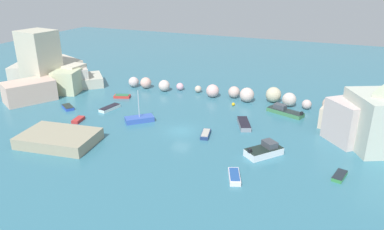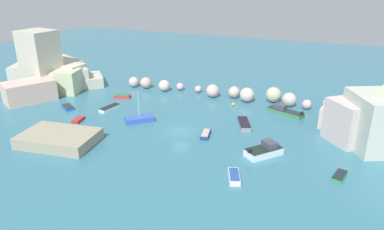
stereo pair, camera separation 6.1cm
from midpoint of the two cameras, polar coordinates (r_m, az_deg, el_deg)
cove_water at (r=51.23m, az=-1.78°, el=-2.58°), size 160.00×160.00×0.00m
cliff_headland_left at (r=75.04m, az=-21.28°, el=6.23°), size 18.89×21.28×11.22m
rock_breakwater at (r=63.83m, az=7.96°, el=3.31°), size 41.86×4.30×2.69m
stone_dock at (r=50.45m, az=-20.31°, el=-3.49°), size 10.39×7.57×1.48m
channel_buoy at (r=61.19m, az=6.52°, el=1.70°), size 0.55×0.55×0.55m
moored_boat_0 at (r=40.14m, az=6.66°, el=-9.61°), size 2.24×3.39×0.61m
moored_boat_1 at (r=54.96m, az=-8.33°, el=-0.62°), size 4.35×4.24×4.91m
moored_boat_2 at (r=43.25m, az=22.25°, el=-8.88°), size 1.66×2.77×0.45m
moored_boat_3 at (r=49.78m, az=2.13°, el=-3.03°), size 1.70×3.25×0.51m
moored_boat_4 at (r=62.98m, az=-19.04°, el=1.18°), size 2.99×2.58×0.51m
moored_boat_5 at (r=59.10m, az=14.35°, el=0.62°), size 6.07×3.70×1.40m
moored_boat_6 at (r=60.69m, az=-12.90°, el=1.10°), size 1.87×3.96×0.53m
moored_boat_7 at (r=66.06m, az=-11.00°, el=2.94°), size 3.12×2.17×0.53m
moored_boat_8 at (r=57.18m, az=-17.56°, el=-0.72°), size 1.45×2.46×0.47m
moored_boat_9 at (r=45.42m, az=11.36°, el=-5.51°), size 4.58×4.91×1.70m
moored_boat_10 at (r=53.28m, az=8.17°, el=-1.40°), size 3.11×4.67×0.70m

